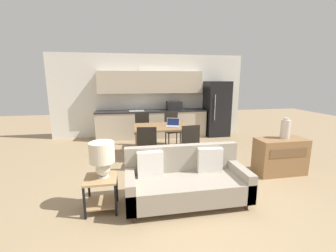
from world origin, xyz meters
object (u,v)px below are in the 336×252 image
object	(u,v)px
dining_chair_far_right	(172,128)
dining_chair_far_left	(142,129)
dining_table	(162,129)
dining_chair_near_left	(147,146)
refrigerator	(217,109)
side_table	(101,188)
laptop	(173,124)
credenza	(280,156)
table_lamp	(102,156)
vase	(285,129)
couch	(185,181)
dining_chair_near_right	(189,144)

from	to	relation	value
dining_chair_far_right	dining_chair_far_left	xyz separation A→B (m)	(-0.86, 0.02, 0.00)
dining_table	dining_chair_near_left	world-z (taller)	dining_chair_near_left
refrigerator	side_table	bearing A→B (deg)	-130.49
refrigerator	dining_chair_near_left	distance (m)	3.73
laptop	credenza	bearing A→B (deg)	-16.99
table_lamp	vase	world-z (taller)	vase
refrigerator	laptop	size ratio (longest dim) A/B	4.72
credenza	dining_chair_far_right	xyz separation A→B (m)	(-1.74, 2.39, 0.15)
vase	laptop	bearing A→B (deg)	145.50
dining_table	side_table	bearing A→B (deg)	-119.63
couch	credenza	world-z (taller)	couch
dining_chair_far_right	dining_chair_near_right	size ratio (longest dim) A/B	1.00
table_lamp	dining_chair_far_left	world-z (taller)	table_lamp
table_lamp	dining_chair_far_right	bearing A→B (deg)	61.50
credenza	dining_chair_far_left	world-z (taller)	dining_chair_far_left
dining_chair_near_left	side_table	bearing A→B (deg)	67.85
dining_chair_far_right	dining_chair_near_left	bearing A→B (deg)	-122.41
dining_chair_far_left	dining_chair_near_left	bearing A→B (deg)	-85.46
laptop	side_table	bearing A→B (deg)	-105.74
dining_chair_near_right	dining_chair_near_left	size ratio (longest dim) A/B	1.00
refrigerator	dining_chair_far_left	size ratio (longest dim) A/B	1.92
dining_chair_far_right	dining_chair_near_right	world-z (taller)	same
dining_chair_far_left	refrigerator	bearing A→B (deg)	24.54
side_table	dining_chair_far_right	size ratio (longest dim) A/B	0.53
table_lamp	dining_chair_far_left	size ratio (longest dim) A/B	0.55
couch	laptop	bearing A→B (deg)	83.67
table_lamp	dining_chair_far_left	distance (m)	3.18
dining_chair_near_right	laptop	xyz separation A→B (m)	(-0.20, 0.74, 0.29)
table_lamp	dining_chair_near_right	bearing A→B (deg)	39.01
side_table	credenza	world-z (taller)	credenza
dining_chair_near_right	dining_chair_near_left	distance (m)	0.90
side_table	couch	bearing A→B (deg)	1.00
couch	dining_chair_far_right	distance (m)	3.08
table_lamp	dining_chair_near_left	distance (m)	1.59
vase	dining_chair_near_left	bearing A→B (deg)	166.53
dining_chair_near_left	laptop	bearing A→B (deg)	-125.54
table_lamp	dining_chair_near_left	size ratio (longest dim) A/B	0.55
refrigerator	vase	bearing A→B (deg)	-88.23
dining_chair_far_right	dining_chair_near_left	distance (m)	1.90
dining_table	laptop	bearing A→B (deg)	-19.61
laptop	couch	bearing A→B (deg)	-76.65
dining_chair_near_left	dining_chair_far_right	bearing A→B (deg)	-109.52
dining_table	side_table	size ratio (longest dim) A/B	2.73
dining_chair_far_left	laptop	xyz separation A→B (m)	(0.68, -0.97, 0.29)
refrigerator	side_table	size ratio (longest dim) A/B	3.65
refrigerator	couch	distance (m)	4.57
table_lamp	refrigerator	bearing A→B (deg)	49.61
vase	dining_chair_near_left	world-z (taller)	vase
dining_chair_near_right	dining_table	bearing A→B (deg)	-67.74
dining_chair_near_right	dining_chair_far_right	bearing A→B (deg)	-95.53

